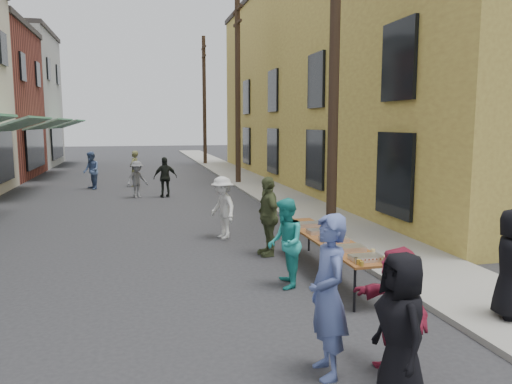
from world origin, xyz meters
name	(u,v)px	position (x,y,z in m)	size (l,w,h in m)	color
ground	(169,288)	(0.00, 0.00, 0.00)	(120.00, 120.00, 0.00)	#28282B
sidewalk	(252,183)	(5.00, 15.00, 0.05)	(2.20, 60.00, 0.10)	gray
building_ochre	(378,81)	(11.10, 14.00, 5.00)	(10.00, 28.00, 10.00)	#AB8B3D
utility_pole_near	(334,59)	(4.30, 3.00, 4.50)	(0.26, 0.26, 9.00)	#2D2116
utility_pole_mid	(238,90)	(4.30, 15.00, 4.50)	(0.26, 0.26, 9.00)	#2D2116
utility_pole_far	(204,101)	(4.30, 27.00, 4.50)	(0.26, 0.26, 9.00)	#2D2116
serving_table	(328,239)	(3.03, 0.03, 0.71)	(0.70, 4.00, 0.75)	brown
catering_tray_sausage	(366,258)	(3.03, -1.62, 0.79)	(0.50, 0.33, 0.08)	maroon
catering_tray_foil_b	(349,248)	(3.03, -0.97, 0.79)	(0.50, 0.33, 0.08)	#B2B2B7
catering_tray_buns	(334,239)	(3.03, -0.27, 0.79)	(0.50, 0.33, 0.08)	tan
catering_tray_foil_d	(320,231)	(3.03, 0.43, 0.79)	(0.50, 0.33, 0.08)	#B2B2B7
catering_tray_buns_end	(309,224)	(3.03, 1.13, 0.79)	(0.50, 0.33, 0.08)	tan
condiment_jar_a	(362,264)	(2.81, -1.92, 0.79)	(0.07, 0.07, 0.08)	#A57F26
condiment_jar_b	(359,262)	(2.81, -1.82, 0.79)	(0.07, 0.07, 0.08)	#A57F26
condiment_jar_c	(356,260)	(2.81, -1.72, 0.79)	(0.07, 0.07, 0.08)	#A57F26
cup_stack	(385,260)	(3.23, -1.87, 0.81)	(0.08, 0.08, 0.12)	tan
guest_front_a	(401,330)	(2.10, -4.36, 0.82)	(0.80, 0.52, 1.64)	black
guest_front_b	(328,296)	(1.60, -3.59, 0.96)	(0.70, 0.46, 1.91)	#52629F
guest_front_c	(285,243)	(2.04, -0.43, 0.81)	(0.78, 0.61, 1.61)	teal
guest_front_d	(223,208)	(1.60, 3.65, 0.80)	(1.03, 0.59, 1.60)	silver
guest_front_e	(268,216)	(2.30, 1.77, 0.89)	(1.04, 0.43, 1.77)	#505B35
guest_queue_back	(397,311)	(2.38, -3.77, 0.77)	(1.42, 0.45, 1.54)	#9E223D
server	(512,263)	(4.77, -2.78, 0.90)	(0.79, 0.51, 1.61)	black
passerby_left	(137,179)	(-0.51, 11.42, 0.73)	(0.95, 0.54, 1.46)	slate
passerby_mid	(165,177)	(0.59, 11.29, 0.81)	(0.94, 0.39, 1.61)	black
passerby_right	(134,169)	(-0.62, 15.18, 0.84)	(0.61, 0.40, 1.67)	#67683C
passerby_far	(91,170)	(-2.50, 14.57, 0.85)	(0.82, 0.64, 1.69)	#50699A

